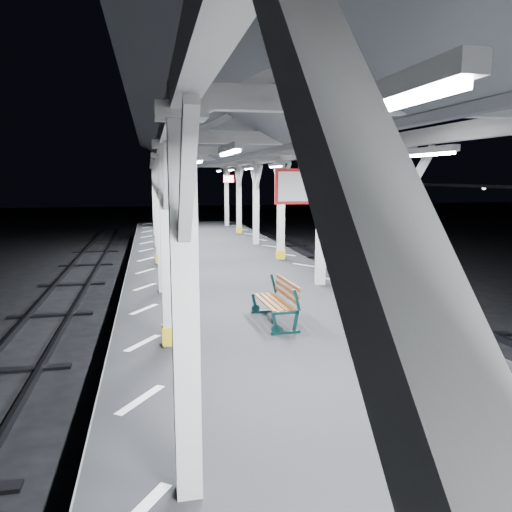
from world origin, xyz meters
name	(u,v)px	position (x,y,z in m)	size (l,w,h in m)	color
ground	(325,452)	(0.00, 0.00, 0.00)	(120.00, 120.00, 0.00)	black
platform	(326,418)	(0.00, 0.00, 0.50)	(6.00, 50.00, 1.00)	black
hazard_stripes_left	(141,400)	(-2.45, 0.00, 1.00)	(1.00, 48.00, 0.01)	silver
hazard_stripes_right	(486,369)	(2.45, 0.00, 1.00)	(1.00, 48.00, 0.01)	silver
canopy	(333,112)	(0.00, -0.02, 4.56)	(5.40, 49.00, 4.65)	silver
bench_mid	(279,300)	(0.08, 2.90, 1.43)	(0.63, 1.53, 0.82)	#0B2B29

